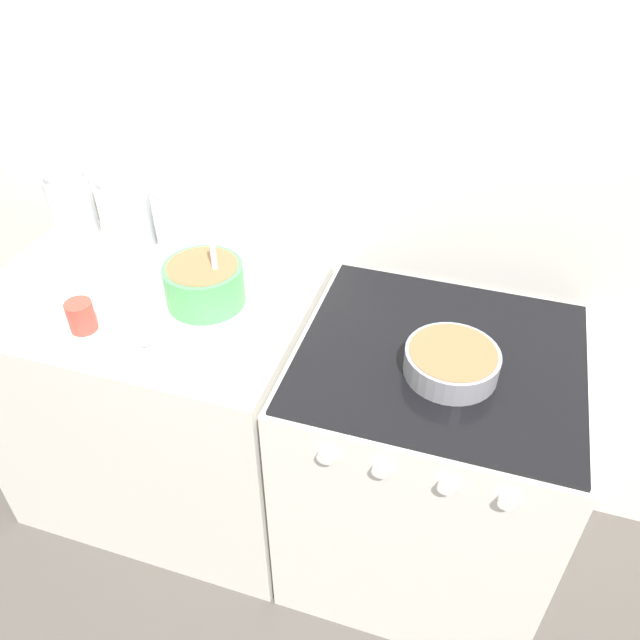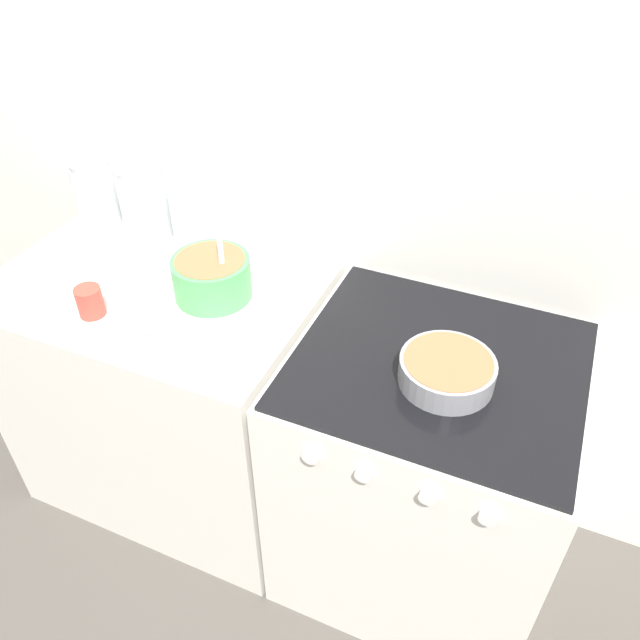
# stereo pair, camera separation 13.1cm
# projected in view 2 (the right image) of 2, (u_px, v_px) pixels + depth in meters

# --- Properties ---
(ground_plane) EXTENTS (12.00, 12.00, 0.00)m
(ground_plane) POSITION_uv_depth(u_px,v_px,m) (262.00, 597.00, 2.03)
(ground_plane) COLOR #4C4742
(wall_back) EXTENTS (4.95, 0.05, 2.40)m
(wall_back) POSITION_uv_depth(u_px,v_px,m) (352.00, 168.00, 1.79)
(wall_back) COLOR white
(wall_back) RESTS_ON ground_plane
(countertop_cabinet) EXTENTS (0.97, 0.68, 0.89)m
(countertop_cabinet) POSITION_uv_depth(u_px,v_px,m) (175.00, 389.00, 2.15)
(countertop_cabinet) COLOR silver
(countertop_cabinet) RESTS_ON ground_plane
(stove) EXTENTS (0.76, 0.70, 0.89)m
(stove) POSITION_uv_depth(u_px,v_px,m) (422.00, 472.00, 1.88)
(stove) COLOR white
(stove) RESTS_ON ground_plane
(mixing_bowl) EXTENTS (0.23, 0.23, 0.26)m
(mixing_bowl) POSITION_uv_depth(u_px,v_px,m) (212.00, 275.00, 1.78)
(mixing_bowl) COLOR #4CA559
(mixing_bowl) RESTS_ON countertop_cabinet
(baking_pan) EXTENTS (0.24, 0.24, 0.07)m
(baking_pan) POSITION_uv_depth(u_px,v_px,m) (447.00, 370.00, 1.52)
(baking_pan) COLOR gray
(baking_pan) RESTS_ON stove
(storage_jar_left) EXTENTS (0.14, 0.14, 0.22)m
(storage_jar_left) POSITION_uv_depth(u_px,v_px,m) (97.00, 198.00, 2.09)
(storage_jar_left) COLOR silver
(storage_jar_left) RESTS_ON countertop_cabinet
(storage_jar_middle) EXTENTS (0.16, 0.16, 0.24)m
(storage_jar_middle) POSITION_uv_depth(u_px,v_px,m) (146.00, 207.00, 2.03)
(storage_jar_middle) COLOR silver
(storage_jar_middle) RESTS_ON countertop_cabinet
(storage_jar_right) EXTENTS (0.17, 0.17, 0.23)m
(storage_jar_right) POSITION_uv_depth(u_px,v_px,m) (199.00, 220.00, 1.97)
(storage_jar_right) COLOR silver
(storage_jar_right) RESTS_ON countertop_cabinet
(tin_can) EXTENTS (0.07, 0.07, 0.09)m
(tin_can) POSITION_uv_depth(u_px,v_px,m) (90.00, 302.00, 1.72)
(tin_can) COLOR #CC3F33
(tin_can) RESTS_ON countertop_cabinet
(recipe_page) EXTENTS (0.22, 0.22, 0.01)m
(recipe_page) POSITION_uv_depth(u_px,v_px,m) (100.00, 306.00, 1.78)
(recipe_page) COLOR white
(recipe_page) RESTS_ON countertop_cabinet
(measuring_spoon) EXTENTS (0.12, 0.04, 0.04)m
(measuring_spoon) POSITION_uv_depth(u_px,v_px,m) (145.00, 329.00, 1.68)
(measuring_spoon) COLOR white
(measuring_spoon) RESTS_ON countertop_cabinet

